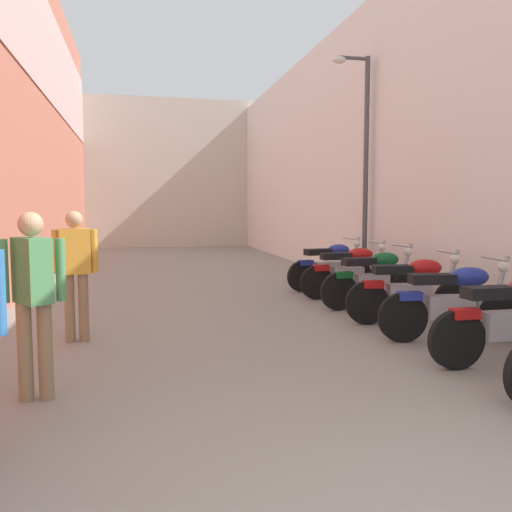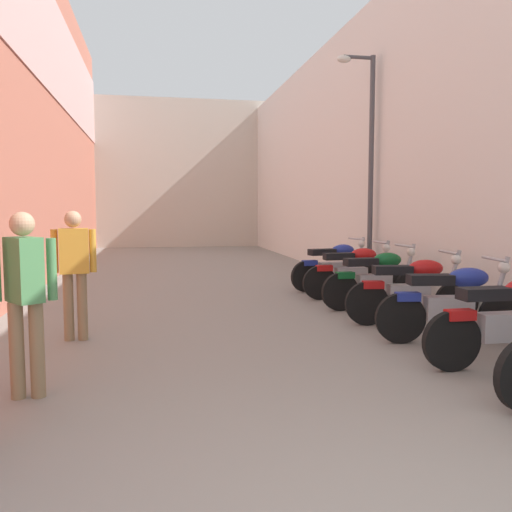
{
  "view_description": "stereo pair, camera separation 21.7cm",
  "coord_description": "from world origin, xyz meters",
  "px_view_note": "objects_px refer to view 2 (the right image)",
  "views": [
    {
      "loc": [
        -1.32,
        -1.51,
        1.59
      ],
      "look_at": [
        0.34,
        5.89,
        0.92
      ],
      "focal_mm": 37.33,
      "sensor_mm": 36.0,
      "label": 1
    },
    {
      "loc": [
        -1.11,
        -1.56,
        1.59
      ],
      "look_at": [
        0.34,
        5.89,
        0.92
      ],
      "focal_mm": 37.33,
      "sensor_mm": 36.0,
      "label": 2
    }
  ],
  "objects_px": {
    "motorcycle_sixth": "(377,278)",
    "motorcycle_seventh": "(354,271)",
    "motorcycle_third": "(510,319)",
    "pedestrian_further_down": "(74,265)",
    "motorcycle_eighth": "(335,265)",
    "pedestrian_mid_alley": "(25,290)",
    "motorcycle_fourth": "(454,301)",
    "motorcycle_fifth": "(413,289)",
    "street_lamp": "(367,154)"
  },
  "relations": [
    {
      "from": "pedestrian_mid_alley",
      "to": "pedestrian_further_down",
      "type": "height_order",
      "value": "same"
    },
    {
      "from": "motorcycle_fourth",
      "to": "pedestrian_mid_alley",
      "type": "bearing_deg",
      "value": -167.57
    },
    {
      "from": "motorcycle_fifth",
      "to": "motorcycle_sixth",
      "type": "relative_size",
      "value": 1.0
    },
    {
      "from": "motorcycle_sixth",
      "to": "pedestrian_mid_alley",
      "type": "bearing_deg",
      "value": -144.97
    },
    {
      "from": "motorcycle_third",
      "to": "street_lamp",
      "type": "distance_m",
      "value": 5.85
    },
    {
      "from": "pedestrian_further_down",
      "to": "motorcycle_fourth",
      "type": "bearing_deg",
      "value": -12.57
    },
    {
      "from": "pedestrian_further_down",
      "to": "street_lamp",
      "type": "height_order",
      "value": "street_lamp"
    },
    {
      "from": "motorcycle_fifth",
      "to": "motorcycle_eighth",
      "type": "xyz_separation_m",
      "value": [
        -0.0,
        3.16,
        0.0
      ]
    },
    {
      "from": "motorcycle_seventh",
      "to": "street_lamp",
      "type": "relative_size",
      "value": 0.4
    },
    {
      "from": "pedestrian_mid_alley",
      "to": "street_lamp",
      "type": "relative_size",
      "value": 0.34
    },
    {
      "from": "motorcycle_sixth",
      "to": "motorcycle_fourth",
      "type": "bearing_deg",
      "value": -90.0
    },
    {
      "from": "motorcycle_fourth",
      "to": "motorcycle_fifth",
      "type": "height_order",
      "value": "same"
    },
    {
      "from": "motorcycle_fourth",
      "to": "motorcycle_eighth",
      "type": "xyz_separation_m",
      "value": [
        -0.0,
        4.17,
        0.0
      ]
    },
    {
      "from": "motorcycle_fourth",
      "to": "motorcycle_fifth",
      "type": "distance_m",
      "value": 1.01
    },
    {
      "from": "motorcycle_third",
      "to": "motorcycle_eighth",
      "type": "xyz_separation_m",
      "value": [
        -0.0,
        5.19,
        0.0
      ]
    },
    {
      "from": "motorcycle_sixth",
      "to": "motorcycle_eighth",
      "type": "height_order",
      "value": "same"
    },
    {
      "from": "motorcycle_eighth",
      "to": "motorcycle_fifth",
      "type": "bearing_deg",
      "value": -90.0
    },
    {
      "from": "street_lamp",
      "to": "motorcycle_fourth",
      "type": "bearing_deg",
      "value": -99.1
    },
    {
      "from": "pedestrian_mid_alley",
      "to": "pedestrian_further_down",
      "type": "bearing_deg",
      "value": 86.48
    },
    {
      "from": "motorcycle_third",
      "to": "pedestrian_further_down",
      "type": "relative_size",
      "value": 1.18
    },
    {
      "from": "motorcycle_fifth",
      "to": "motorcycle_sixth",
      "type": "height_order",
      "value": "same"
    },
    {
      "from": "motorcycle_third",
      "to": "motorcycle_fourth",
      "type": "relative_size",
      "value": 1.0
    },
    {
      "from": "pedestrian_mid_alley",
      "to": "motorcycle_seventh",
      "type": "bearing_deg",
      "value": 42.52
    },
    {
      "from": "motorcycle_third",
      "to": "pedestrian_further_down",
      "type": "xyz_separation_m",
      "value": [
        -4.43,
        2.01,
        0.42
      ]
    },
    {
      "from": "motorcycle_fifth",
      "to": "motorcycle_seventh",
      "type": "height_order",
      "value": "same"
    },
    {
      "from": "motorcycle_seventh",
      "to": "pedestrian_further_down",
      "type": "bearing_deg",
      "value": -153.76
    },
    {
      "from": "motorcycle_third",
      "to": "pedestrian_further_down",
      "type": "distance_m",
      "value": 4.88
    },
    {
      "from": "motorcycle_seventh",
      "to": "pedestrian_further_down",
      "type": "distance_m",
      "value": 4.95
    },
    {
      "from": "motorcycle_fifth",
      "to": "pedestrian_further_down",
      "type": "bearing_deg",
      "value": -179.75
    },
    {
      "from": "motorcycle_seventh",
      "to": "motorcycle_eighth",
      "type": "height_order",
      "value": "same"
    },
    {
      "from": "motorcycle_eighth",
      "to": "pedestrian_further_down",
      "type": "distance_m",
      "value": 5.47
    },
    {
      "from": "motorcycle_third",
      "to": "street_lamp",
      "type": "height_order",
      "value": "street_lamp"
    },
    {
      "from": "motorcycle_fourth",
      "to": "motorcycle_sixth",
      "type": "relative_size",
      "value": 1.0
    },
    {
      "from": "motorcycle_seventh",
      "to": "pedestrian_mid_alley",
      "type": "distance_m",
      "value": 6.19
    },
    {
      "from": "motorcycle_sixth",
      "to": "motorcycle_third",
      "type": "bearing_deg",
      "value": -90.0
    },
    {
      "from": "motorcycle_third",
      "to": "motorcycle_seventh",
      "type": "distance_m",
      "value": 4.19
    },
    {
      "from": "motorcycle_fourth",
      "to": "motorcycle_seventh",
      "type": "bearing_deg",
      "value": 90.0
    },
    {
      "from": "pedestrian_further_down",
      "to": "pedestrian_mid_alley",
      "type": "bearing_deg",
      "value": -93.52
    },
    {
      "from": "pedestrian_further_down",
      "to": "motorcycle_seventh",
      "type": "bearing_deg",
      "value": 26.24
    },
    {
      "from": "motorcycle_third",
      "to": "motorcycle_sixth",
      "type": "xyz_separation_m",
      "value": [
        -0.0,
        3.21,
        0.0
      ]
    },
    {
      "from": "motorcycle_third",
      "to": "pedestrian_mid_alley",
      "type": "xyz_separation_m",
      "value": [
        -4.55,
        0.02,
        0.42
      ]
    },
    {
      "from": "motorcycle_fourth",
      "to": "motorcycle_eighth",
      "type": "relative_size",
      "value": 1.0
    },
    {
      "from": "motorcycle_fourth",
      "to": "motorcycle_seventh",
      "type": "height_order",
      "value": "same"
    },
    {
      "from": "motorcycle_third",
      "to": "motorcycle_eighth",
      "type": "bearing_deg",
      "value": 90.0
    },
    {
      "from": "motorcycle_sixth",
      "to": "pedestrian_further_down",
      "type": "relative_size",
      "value": 1.18
    },
    {
      "from": "motorcycle_fifth",
      "to": "motorcycle_eighth",
      "type": "bearing_deg",
      "value": 90.0
    },
    {
      "from": "motorcycle_fifth",
      "to": "pedestrian_further_down",
      "type": "xyz_separation_m",
      "value": [
        -4.43,
        -0.02,
        0.42
      ]
    },
    {
      "from": "motorcycle_third",
      "to": "motorcycle_fourth",
      "type": "bearing_deg",
      "value": 90.01
    },
    {
      "from": "motorcycle_sixth",
      "to": "motorcycle_seventh",
      "type": "height_order",
      "value": "same"
    },
    {
      "from": "motorcycle_sixth",
      "to": "motorcycle_seventh",
      "type": "bearing_deg",
      "value": 90.0
    }
  ]
}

